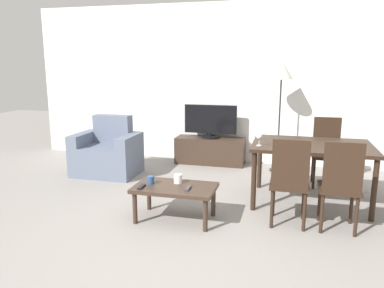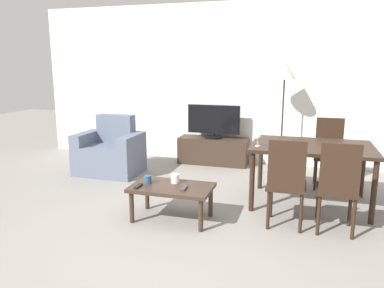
# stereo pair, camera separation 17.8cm
# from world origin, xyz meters

# --- Properties ---
(ground_plane) EXTENTS (18.00, 18.00, 0.00)m
(ground_plane) POSITION_xyz_m (0.00, 0.00, 0.00)
(ground_plane) COLOR gray
(wall_back) EXTENTS (7.44, 0.06, 2.70)m
(wall_back) POSITION_xyz_m (0.00, 3.46, 1.35)
(wall_back) COLOR white
(wall_back) RESTS_ON ground_plane
(armchair) EXTENTS (0.96, 0.70, 0.90)m
(armchair) POSITION_xyz_m (-1.83, 2.18, 0.32)
(armchair) COLOR slate
(armchair) RESTS_ON ground_plane
(tv_stand) EXTENTS (1.18, 0.40, 0.45)m
(tv_stand) POSITION_xyz_m (-0.42, 3.19, 0.23)
(tv_stand) COLOR #38281E
(tv_stand) RESTS_ON ground_plane
(tv) EXTENTS (0.89, 0.31, 0.56)m
(tv) POSITION_xyz_m (-0.42, 3.19, 0.73)
(tv) COLOR black
(tv) RESTS_ON tv_stand
(coffee_table) EXTENTS (0.88, 0.52, 0.39)m
(coffee_table) POSITION_xyz_m (-0.29, 0.74, 0.34)
(coffee_table) COLOR #38281E
(coffee_table) RESTS_ON ground_plane
(dining_table) EXTENTS (1.41, 0.97, 0.74)m
(dining_table) POSITION_xyz_m (1.16, 1.67, 0.66)
(dining_table) COLOR black
(dining_table) RESTS_ON ground_plane
(dining_chair_near) EXTENTS (0.40, 0.40, 0.95)m
(dining_chair_near) POSITION_xyz_m (0.91, 0.87, 0.52)
(dining_chair_near) COLOR black
(dining_chair_near) RESTS_ON ground_plane
(dining_chair_far) EXTENTS (0.40, 0.40, 0.95)m
(dining_chair_far) POSITION_xyz_m (1.40, 2.47, 0.52)
(dining_chair_far) COLOR black
(dining_chair_far) RESTS_ON ground_plane
(dining_chair_near_right) EXTENTS (0.40, 0.40, 0.95)m
(dining_chair_near_right) POSITION_xyz_m (1.40, 0.87, 0.52)
(dining_chair_near_right) COLOR black
(dining_chair_near_right) RESTS_ON ground_plane
(floor_lamp) EXTENTS (0.34, 0.34, 1.75)m
(floor_lamp) POSITION_xyz_m (0.72, 3.01, 1.52)
(floor_lamp) COLOR black
(floor_lamp) RESTS_ON ground_plane
(remote_primary) EXTENTS (0.04, 0.15, 0.02)m
(remote_primary) POSITION_xyz_m (-0.62, 0.60, 0.40)
(remote_primary) COLOR black
(remote_primary) RESTS_ON coffee_table
(remote_secondary) EXTENTS (0.04, 0.15, 0.02)m
(remote_secondary) POSITION_xyz_m (-0.13, 0.68, 0.40)
(remote_secondary) COLOR #38383D
(remote_secondary) RESTS_ON coffee_table
(cup_white_near) EXTENTS (0.09, 0.09, 0.10)m
(cup_white_near) POSITION_xyz_m (-0.29, 0.86, 0.44)
(cup_white_near) COLOR white
(cup_white_near) RESTS_ON coffee_table
(cup_colored_far) EXTENTS (0.08, 0.08, 0.09)m
(cup_colored_far) POSITION_xyz_m (-0.57, 0.75, 0.43)
(cup_colored_far) COLOR navy
(cup_colored_far) RESTS_ON coffee_table
(wine_glass_left) EXTENTS (0.07, 0.07, 0.15)m
(wine_glass_left) POSITION_xyz_m (0.54, 1.41, 0.84)
(wine_glass_left) COLOR silver
(wine_glass_left) RESTS_ON dining_table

